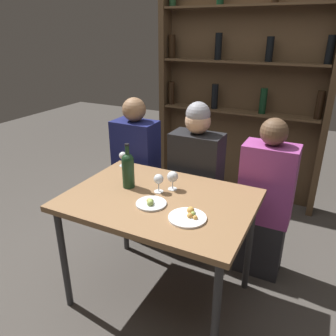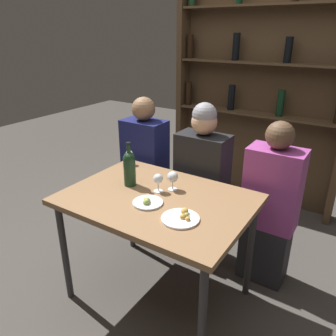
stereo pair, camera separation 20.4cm
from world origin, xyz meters
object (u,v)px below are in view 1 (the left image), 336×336
object	(u,v)px
food_plate_0	(188,217)
seated_person_center	(196,185)
wine_glass_2	(123,156)
seated_person_right	(265,205)
food_plate_1	(151,203)
wine_glass_1	(159,180)
seated_person_left	(137,175)
wine_bottle	(128,169)
wine_glass_0	(173,177)

from	to	relation	value
food_plate_0	seated_person_center	bearing A→B (deg)	108.90
wine_glass_2	seated_person_right	world-z (taller)	seated_person_right
food_plate_1	seated_person_right	distance (m)	0.90
wine_glass_1	seated_person_center	distance (m)	0.58
food_plate_1	seated_person_left	xyz separation A→B (m)	(-0.53, 0.69, -0.20)
food_plate_1	seated_person_center	bearing A→B (deg)	89.32
wine_bottle	seated_person_right	world-z (taller)	seated_person_right
seated_person_center	wine_glass_0	bearing A→B (deg)	-87.74
food_plate_1	seated_person_left	world-z (taller)	seated_person_left
wine_glass_2	food_plate_1	bearing A→B (deg)	-41.63
wine_glass_2	seated_person_right	distance (m)	1.09
food_plate_0	seated_person_right	size ratio (longest dim) A/B	0.17
wine_glass_1	seated_person_right	bearing A→B (deg)	41.92
wine_glass_0	seated_person_left	xyz separation A→B (m)	(-0.56, 0.45, -0.27)
wine_glass_0	wine_glass_2	xyz separation A→B (m)	(-0.50, 0.19, -0.01)
wine_glass_0	wine_glass_2	size ratio (longest dim) A/B	1.12
wine_glass_2	seated_person_left	distance (m)	0.37
seated_person_left	wine_glass_1	bearing A→B (deg)	-46.44
wine_glass_0	wine_glass_1	bearing A→B (deg)	-130.69
wine_bottle	seated_person_right	distance (m)	1.01
seated_person_left	seated_person_right	distance (m)	1.07
seated_person_right	seated_person_left	bearing A→B (deg)	180.00
food_plate_0	wine_bottle	bearing A→B (deg)	159.96
wine_glass_2	seated_person_left	bearing A→B (deg)	101.14
seated_person_center	seated_person_right	xyz separation A→B (m)	(0.53, 0.00, -0.04)
wine_bottle	food_plate_1	distance (m)	0.31
wine_glass_1	wine_bottle	bearing A→B (deg)	-173.75
wine_glass_2	seated_person_center	size ratio (longest dim) A/B	0.09
wine_glass_2	seated_person_right	xyz separation A→B (m)	(1.02, 0.26, -0.29)
food_plate_0	seated_person_center	size ratio (longest dim) A/B	0.17
wine_glass_2	seated_person_right	size ratio (longest dim) A/B	0.09
food_plate_0	seated_person_left	xyz separation A→B (m)	(-0.79, 0.72, -0.20)
wine_bottle	seated_person_right	xyz separation A→B (m)	(0.79, 0.54, -0.34)
seated_person_center	seated_person_right	distance (m)	0.54
food_plate_1	seated_person_left	bearing A→B (deg)	127.67
wine_glass_0	seated_person_right	bearing A→B (deg)	40.89
wine_glass_1	food_plate_1	bearing A→B (deg)	-77.83
wine_glass_1	food_plate_1	size ratio (longest dim) A/B	0.67
wine_glass_1	seated_person_center	xyz separation A→B (m)	(0.04, 0.52, -0.25)
wine_bottle	food_plate_0	size ratio (longest dim) A/B	1.41
seated_person_left	food_plate_1	bearing A→B (deg)	-52.33
wine_glass_1	food_plate_0	bearing A→B (deg)	-35.14
wine_glass_1	food_plate_0	world-z (taller)	wine_glass_1
wine_bottle	food_plate_1	bearing A→B (deg)	-30.47
seated_person_center	wine_glass_1	bearing A→B (deg)	-94.86
wine_glass_1	seated_person_right	world-z (taller)	seated_person_right
seated_person_right	wine_bottle	bearing A→B (deg)	-145.45
wine_glass_0	food_plate_1	world-z (taller)	wine_glass_0
wine_glass_1	seated_person_center	size ratio (longest dim) A/B	0.10
food_plate_0	seated_person_left	size ratio (longest dim) A/B	0.17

